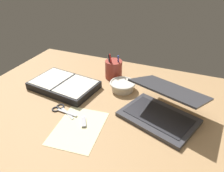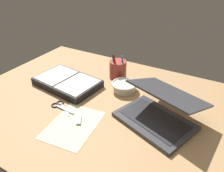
% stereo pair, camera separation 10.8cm
% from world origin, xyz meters
% --- Properties ---
extents(desk_top, '(1.40, 1.00, 0.02)m').
position_xyz_m(desk_top, '(0.00, 0.00, 0.01)').
color(desk_top, tan).
rests_on(desk_top, ground).
extents(laptop, '(0.40, 0.38, 0.16)m').
position_xyz_m(laptop, '(0.28, 0.01, 0.07)').
color(laptop, '#38383D').
rests_on(laptop, desk_top).
extents(bowl, '(0.14, 0.14, 0.05)m').
position_xyz_m(bowl, '(0.03, 0.15, 0.05)').
color(bowl, silver).
rests_on(bowl, desk_top).
extents(pen_cup, '(0.10, 0.10, 0.16)m').
position_xyz_m(pen_cup, '(-0.06, 0.26, 0.07)').
color(pen_cup, '#9E382D').
rests_on(pen_cup, desk_top).
extents(planner, '(0.37, 0.26, 0.04)m').
position_xyz_m(planner, '(-0.27, 0.05, 0.04)').
color(planner, black).
rests_on(planner, desk_top).
extents(scissors, '(0.14, 0.08, 0.01)m').
position_xyz_m(scissors, '(-0.17, -0.13, 0.02)').
color(scissors, '#B7B7BC').
rests_on(scissors, desk_top).
extents(paper_sheet_front, '(0.22, 0.28, 0.00)m').
position_xyz_m(paper_sheet_front, '(-0.03, -0.20, 0.02)').
color(paper_sheet_front, '#F4EFB2').
rests_on(paper_sheet_front, desk_top).
extents(usb_drive, '(0.05, 0.07, 0.01)m').
position_xyz_m(usb_drive, '(-0.03, -0.17, 0.02)').
color(usb_drive, '#99999E').
rests_on(usb_drive, desk_top).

